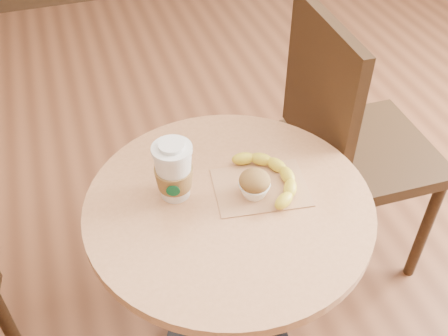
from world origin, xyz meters
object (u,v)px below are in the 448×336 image
object	(u,v)px
banana	(271,177)
coffee_cup	(174,172)
cafe_table	(229,252)
muffin	(254,184)
chair_right	(348,143)

from	to	relation	value
banana	coffee_cup	bearing A→B (deg)	163.38
cafe_table	muffin	xyz separation A→B (m)	(0.07, 0.00, 0.24)
cafe_table	banana	bearing A→B (deg)	14.22
chair_right	coffee_cup	size ratio (longest dim) A/B	6.29
cafe_table	coffee_cup	world-z (taller)	coffee_cup
cafe_table	banana	world-z (taller)	banana
cafe_table	chair_right	world-z (taller)	chair_right
coffee_cup	banana	world-z (taller)	coffee_cup
cafe_table	coffee_cup	xyz separation A→B (m)	(-0.12, 0.07, 0.28)
chair_right	muffin	bearing A→B (deg)	123.94
chair_right	coffee_cup	distance (m)	0.73
chair_right	banana	size ratio (longest dim) A/B	4.26
coffee_cup	muffin	xyz separation A→B (m)	(0.19, -0.07, -0.04)
coffee_cup	muffin	distance (m)	0.20
muffin	banana	xyz separation A→B (m)	(0.06, 0.03, -0.02)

